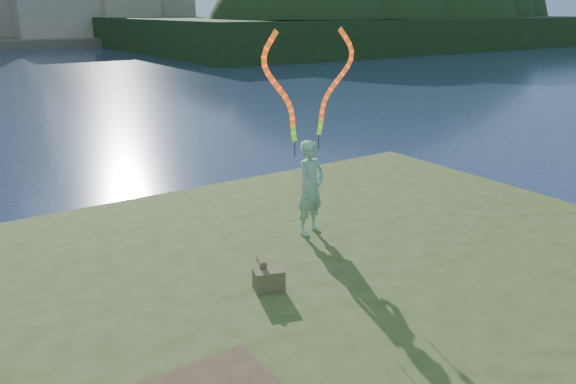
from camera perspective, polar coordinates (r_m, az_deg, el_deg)
ground at (r=9.65m, az=-6.44°, el=-13.51°), size 320.00×320.00×0.00m
grassy_knoll at (r=7.83m, az=1.75°, el=-18.79°), size 20.00×18.00×0.80m
wooded_hill at (r=92.51m, az=9.65°, el=14.76°), size 78.00×50.00×63.00m
woman_with_ribbons at (r=10.80m, az=2.27°, el=2.77°), size 2.06×0.76×4.22m
canvas_bag at (r=8.99m, az=-2.03°, el=-8.74°), size 0.54×0.61×0.45m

